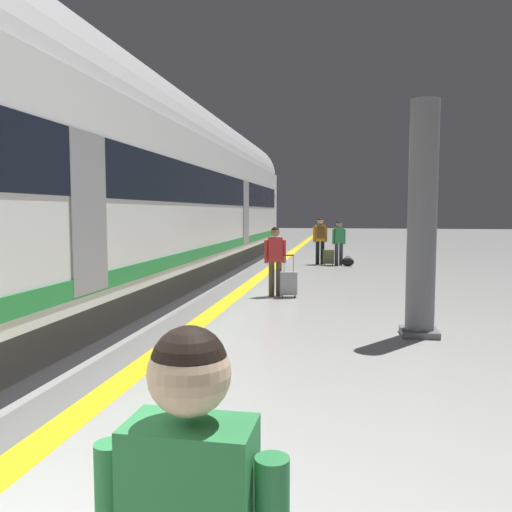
{
  "coord_description": "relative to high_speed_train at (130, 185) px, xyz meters",
  "views": [
    {
      "loc": [
        1.89,
        -1.12,
        1.92
      ],
      "look_at": [
        0.54,
        6.77,
        1.24
      ],
      "focal_mm": 36.59,
      "sensor_mm": 36.0,
      "label": 1
    }
  ],
  "objects": [
    {
      "name": "high_speed_train",
      "position": [
        0.0,
        0.0,
        0.0
      ],
      "size": [
        2.94,
        30.46,
        4.97
      ],
      "color": "#38383D",
      "rests_on": "ground"
    },
    {
      "name": "duffel_bag_far",
      "position": [
        4.72,
        7.89,
        -2.35
      ],
      "size": [
        0.44,
        0.26,
        0.36
      ],
      "color": "black",
      "rests_on": "ground"
    },
    {
      "name": "passenger_mid",
      "position": [
        3.72,
        8.37,
        -1.49
      ],
      "size": [
        0.52,
        0.37,
        1.7
      ],
      "color": "black",
      "rests_on": "ground"
    },
    {
      "name": "suitcase_mid",
      "position": [
        4.04,
        8.07,
        -2.2
      ],
      "size": [
        0.4,
        0.28,
        0.55
      ],
      "color": "#596038",
      "rests_on": "ground"
    },
    {
      "name": "safety_line_strip",
      "position": [
        2.14,
        0.36,
        -2.5
      ],
      "size": [
        0.36,
        80.0,
        0.01
      ],
      "primitive_type": "cube",
      "color": "yellow",
      "rests_on": "ground"
    },
    {
      "name": "tactile_edge_band",
      "position": [
        1.8,
        0.36,
        -2.5
      ],
      "size": [
        0.65,
        80.0,
        0.01
      ],
      "primitive_type": "cube",
      "color": "slate",
      "rests_on": "ground"
    },
    {
      "name": "passenger_far",
      "position": [
        4.4,
        8.13,
        -1.58
      ],
      "size": [
        0.47,
        0.29,
        1.59
      ],
      "color": "#383842",
      "rests_on": "ground"
    },
    {
      "name": "passenger_near",
      "position": [
        3.06,
        0.94,
        -1.58
      ],
      "size": [
        0.48,
        0.26,
        1.58
      ],
      "color": "brown",
      "rests_on": "ground"
    },
    {
      "name": "suitcase_near",
      "position": [
        3.38,
        0.81,
        -2.18
      ],
      "size": [
        0.41,
        0.29,
        0.97
      ],
      "color": "#9E9EA3",
      "rests_on": "ground"
    },
    {
      "name": "platform_pillar",
      "position": [
        5.77,
        -2.47,
        -0.78
      ],
      "size": [
        0.56,
        0.56,
        3.6
      ],
      "color": "slate",
      "rests_on": "ground"
    }
  ]
}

